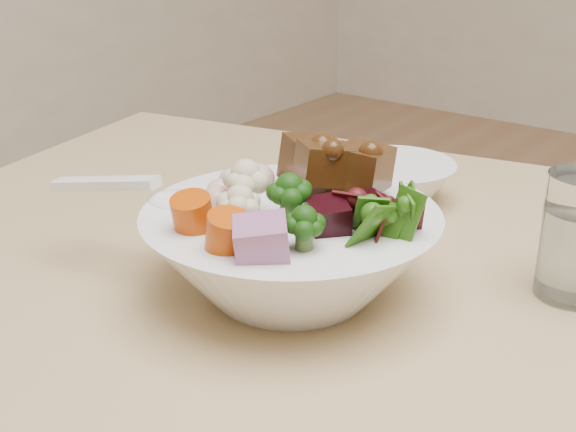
% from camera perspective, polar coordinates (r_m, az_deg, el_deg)
% --- Properties ---
extents(food_bowl, '(0.25, 0.25, 0.13)m').
position_cam_1_polar(food_bowl, '(0.66, 0.43, -2.22)').
color(food_bowl, white).
rests_on(food_bowl, dining_table).
extents(soup_spoon, '(0.16, 0.07, 0.03)m').
position_cam_1_polar(soup_spoon, '(0.69, -9.28, 1.23)').
color(soup_spoon, white).
rests_on(soup_spoon, food_bowl).
extents(side_bowl, '(0.13, 0.13, 0.04)m').
position_cam_1_polar(side_bowl, '(0.88, 7.58, 2.42)').
color(side_bowl, white).
rests_on(side_bowl, dining_table).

